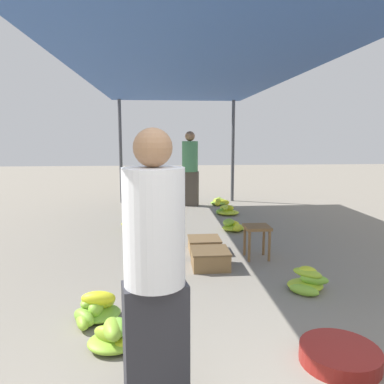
{
  "coord_description": "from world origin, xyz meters",
  "views": [
    {
      "loc": [
        -0.43,
        -1.49,
        1.66
      ],
      "look_at": [
        0.0,
        3.62,
        0.89
      ],
      "focal_mm": 35.0,
      "sensor_mm": 36.0,
      "label": 1
    }
  ],
  "objects_px": {
    "banana_pile_right_2": "(227,211)",
    "banana_pile_left_3": "(144,208)",
    "banana_pile_left_0": "(117,336)",
    "basin_black": "(340,356)",
    "crate_near": "(204,245)",
    "banana_pile_right_3": "(219,202)",
    "banana_pile_left_1": "(95,310)",
    "banana_pile_right_1": "(307,282)",
    "crate_mid": "(210,259)",
    "shopper_walking_mid": "(190,167)",
    "banana_pile_left_2": "(139,225)",
    "vendor_foreground": "(155,269)",
    "banana_pile_right_0": "(234,226)",
    "stool": "(257,232)"
  },
  "relations": [
    {
      "from": "crate_near",
      "to": "shopper_walking_mid",
      "type": "height_order",
      "value": "shopper_walking_mid"
    },
    {
      "from": "banana_pile_left_0",
      "to": "banana_pile_left_1",
      "type": "xyz_separation_m",
      "value": [
        -0.25,
        0.47,
        0.01
      ]
    },
    {
      "from": "vendor_foreground",
      "to": "basin_black",
      "type": "height_order",
      "value": "vendor_foreground"
    },
    {
      "from": "banana_pile_left_0",
      "to": "crate_near",
      "type": "relative_size",
      "value": 1.09
    },
    {
      "from": "banana_pile_left_0",
      "to": "banana_pile_right_2",
      "type": "xyz_separation_m",
      "value": [
        1.77,
        4.97,
        -0.01
      ]
    },
    {
      "from": "banana_pile_right_1",
      "to": "shopper_walking_mid",
      "type": "xyz_separation_m",
      "value": [
        -0.86,
        5.13,
        0.82
      ]
    },
    {
      "from": "banana_pile_left_0",
      "to": "crate_mid",
      "type": "xyz_separation_m",
      "value": [
        0.98,
        1.75,
        0.02
      ]
    },
    {
      "from": "basin_black",
      "to": "shopper_walking_mid",
      "type": "height_order",
      "value": "shopper_walking_mid"
    },
    {
      "from": "basin_black",
      "to": "banana_pile_left_3",
      "type": "relative_size",
      "value": 1.08
    },
    {
      "from": "shopper_walking_mid",
      "to": "banana_pile_right_3",
      "type": "bearing_deg",
      "value": -0.69
    },
    {
      "from": "vendor_foreground",
      "to": "basin_black",
      "type": "distance_m",
      "value": 1.61
    },
    {
      "from": "banana_pile_right_3",
      "to": "basin_black",
      "type": "bearing_deg",
      "value": -91.02
    },
    {
      "from": "banana_pile_left_3",
      "to": "crate_mid",
      "type": "height_order",
      "value": "banana_pile_left_3"
    },
    {
      "from": "banana_pile_right_2",
      "to": "banana_pile_right_3",
      "type": "xyz_separation_m",
      "value": [
        0.0,
        1.1,
        -0.0
      ]
    },
    {
      "from": "basin_black",
      "to": "crate_mid",
      "type": "distance_m",
      "value": 2.21
    },
    {
      "from": "basin_black",
      "to": "banana_pile_left_3",
      "type": "height_order",
      "value": "banana_pile_left_3"
    },
    {
      "from": "basin_black",
      "to": "shopper_walking_mid",
      "type": "xyz_separation_m",
      "value": [
        -0.59,
        6.43,
        0.86
      ]
    },
    {
      "from": "banana_pile_left_1",
      "to": "banana_pile_right_2",
      "type": "height_order",
      "value": "banana_pile_left_1"
    },
    {
      "from": "banana_pile_right_2",
      "to": "banana_pile_left_3",
      "type": "bearing_deg",
      "value": 165.04
    },
    {
      "from": "banana_pile_left_0",
      "to": "basin_black",
      "type": "bearing_deg",
      "value": -11.9
    },
    {
      "from": "shopper_walking_mid",
      "to": "crate_mid",
      "type": "bearing_deg",
      "value": -91.15
    },
    {
      "from": "banana_pile_left_2",
      "to": "banana_pile_left_3",
      "type": "distance_m",
      "value": 1.71
    },
    {
      "from": "crate_mid",
      "to": "banana_pile_right_0",
      "type": "bearing_deg",
      "value": 69.83
    },
    {
      "from": "banana_pile_left_0",
      "to": "crate_near",
      "type": "height_order",
      "value": "banana_pile_left_0"
    },
    {
      "from": "banana_pile_left_3",
      "to": "crate_near",
      "type": "distance_m",
      "value": 3.17
    },
    {
      "from": "banana_pile_left_3",
      "to": "banana_pile_right_1",
      "type": "relative_size",
      "value": 1.16
    },
    {
      "from": "stool",
      "to": "banana_pile_left_3",
      "type": "height_order",
      "value": "stool"
    },
    {
      "from": "banana_pile_left_2",
      "to": "banana_pile_right_3",
      "type": "distance_m",
      "value": 2.95
    },
    {
      "from": "basin_black",
      "to": "banana_pile_right_3",
      "type": "height_order",
      "value": "banana_pile_right_3"
    },
    {
      "from": "banana_pile_left_3",
      "to": "banana_pile_right_3",
      "type": "height_order",
      "value": "banana_pile_left_3"
    },
    {
      "from": "crate_near",
      "to": "vendor_foreground",
      "type": "bearing_deg",
      "value": -102.08
    },
    {
      "from": "banana_pile_left_2",
      "to": "banana_pile_right_3",
      "type": "height_order",
      "value": "banana_pile_left_2"
    },
    {
      "from": "banana_pile_right_1",
      "to": "crate_mid",
      "type": "xyz_separation_m",
      "value": [
        -0.95,
        0.81,
        0.02
      ]
    },
    {
      "from": "basin_black",
      "to": "banana_pile_right_3",
      "type": "relative_size",
      "value": 1.21
    },
    {
      "from": "banana_pile_left_2",
      "to": "banana_pile_right_0",
      "type": "xyz_separation_m",
      "value": [
        1.68,
        -0.16,
        -0.02
      ]
    },
    {
      "from": "banana_pile_left_0",
      "to": "banana_pile_right_3",
      "type": "distance_m",
      "value": 6.32
    },
    {
      "from": "banana_pile_left_3",
      "to": "banana_pile_right_3",
      "type": "relative_size",
      "value": 1.13
    },
    {
      "from": "stool",
      "to": "shopper_walking_mid",
      "type": "relative_size",
      "value": 0.26
    },
    {
      "from": "banana_pile_left_3",
      "to": "crate_near",
      "type": "height_order",
      "value": "banana_pile_left_3"
    },
    {
      "from": "stool",
      "to": "banana_pile_right_2",
      "type": "height_order",
      "value": "stool"
    },
    {
      "from": "banana_pile_left_0",
      "to": "crate_mid",
      "type": "height_order",
      "value": "banana_pile_left_0"
    },
    {
      "from": "banana_pile_right_3",
      "to": "crate_mid",
      "type": "bearing_deg",
      "value": -100.45
    },
    {
      "from": "banana_pile_left_1",
      "to": "banana_pile_right_1",
      "type": "height_order",
      "value": "banana_pile_left_1"
    },
    {
      "from": "crate_near",
      "to": "banana_pile_right_3",
      "type": "bearing_deg",
      "value": 77.72
    },
    {
      "from": "vendor_foreground",
      "to": "banana_pile_left_2",
      "type": "bearing_deg",
      "value": 94.52
    },
    {
      "from": "basin_black",
      "to": "banana_pile_left_3",
      "type": "xyz_separation_m",
      "value": [
        -1.67,
        5.8,
        0.02
      ]
    },
    {
      "from": "banana_pile_left_2",
      "to": "stool",
      "type": "bearing_deg",
      "value": -44.67
    },
    {
      "from": "banana_pile_left_2",
      "to": "banana_pile_left_3",
      "type": "relative_size",
      "value": 1.07
    },
    {
      "from": "basin_black",
      "to": "shopper_walking_mid",
      "type": "relative_size",
      "value": 0.33
    },
    {
      "from": "vendor_foreground",
      "to": "banana_pile_right_3",
      "type": "relative_size",
      "value": 3.56
    }
  ]
}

